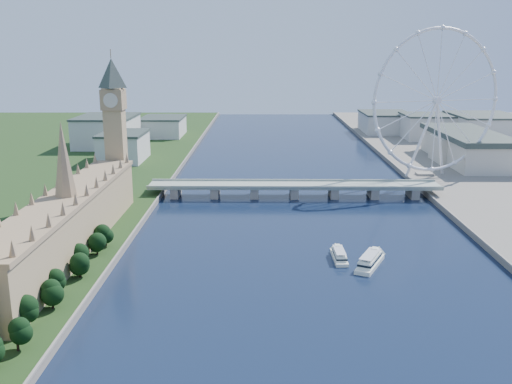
{
  "coord_description": "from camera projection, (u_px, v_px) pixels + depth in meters",
  "views": [
    {
      "loc": [
        -24.52,
        -120.89,
        107.62
      ],
      "look_at": [
        -27.96,
        210.0,
        25.74
      ],
      "focal_mm": 40.0,
      "sensor_mm": 36.0,
      "label": 1
    }
  ],
  "objects": [
    {
      "name": "westminster_bridge",
      "position": [
        294.0,
        188.0,
        432.55
      ],
      "size": [
        220.0,
        22.0,
        9.5
      ],
      "color": "gray",
      "rests_on": "ground"
    },
    {
      "name": "city_skyline",
      "position": [
        315.0,
        129.0,
        682.13
      ],
      "size": [
        505.0,
        280.0,
        32.0
      ],
      "color": "beige",
      "rests_on": "ground"
    },
    {
      "name": "tour_boat_far",
      "position": [
        370.0,
        266.0,
        293.49
      ],
      "size": [
        21.61,
        33.0,
        7.23
      ],
      "primitive_type": null,
      "rotation": [
        0.0,
        0.0,
        -0.45
      ],
      "color": "white",
      "rests_on": "ground"
    },
    {
      "name": "tree_row",
      "position": [
        26.0,
        322.0,
        213.76
      ],
      "size": [
        8.51,
        216.51,
        20.47
      ],
      "color": "black",
      "rests_on": "ground"
    },
    {
      "name": "london_eye",
      "position": [
        437.0,
        101.0,
        470.17
      ],
      "size": [
        113.6,
        39.12,
        124.3
      ],
      "color": "silver",
      "rests_on": "ground"
    },
    {
      "name": "tour_boat_near",
      "position": [
        339.0,
        259.0,
        302.94
      ],
      "size": [
        7.3,
        27.02,
        5.92
      ],
      "primitive_type": null,
      "rotation": [
        0.0,
        0.0,
        0.02
      ],
      "color": "white",
      "rests_on": "ground"
    },
    {
      "name": "big_ben",
      "position": [
        114.0,
        112.0,
        398.09
      ],
      "size": [
        20.02,
        20.02,
        110.0
      ],
      "color": "tan",
      "rests_on": "ground"
    },
    {
      "name": "parliament_range",
      "position": [
        69.0,
        223.0,
        304.81
      ],
      "size": [
        24.0,
        200.0,
        70.0
      ],
      "color": "tan",
      "rests_on": "ground"
    },
    {
      "name": "county_hall",
      "position": [
        465.0,
        164.0,
        558.56
      ],
      "size": [
        54.0,
        144.0,
        35.0
      ],
      "primitive_type": null,
      "color": "beige",
      "rests_on": "ground"
    }
  ]
}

